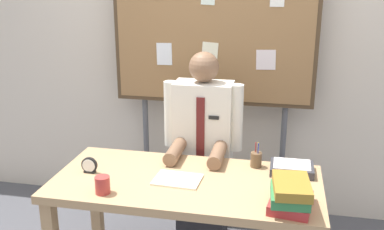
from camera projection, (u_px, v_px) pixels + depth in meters
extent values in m
cube|color=beige|center=(217.00, 47.00, 3.52)|extent=(6.40, 0.08, 2.70)
cube|color=tan|center=(186.00, 184.00, 2.64)|extent=(1.58, 0.75, 0.05)
cube|color=tan|center=(96.00, 202.00, 3.19)|extent=(0.07, 0.07, 0.69)
cube|color=tan|center=(306.00, 224.00, 2.91)|extent=(0.07, 0.07, 0.69)
cube|color=#2D2D33|center=(203.00, 211.00, 3.31)|extent=(0.34, 0.30, 0.44)
cube|color=silver|center=(203.00, 135.00, 3.13)|extent=(0.40, 0.22, 0.76)
sphere|color=brown|center=(204.00, 67.00, 2.99)|extent=(0.20, 0.20, 0.20)
cylinder|color=silver|center=(171.00, 114.00, 3.11)|extent=(0.09, 0.09, 0.46)
cylinder|color=silver|center=(236.00, 118.00, 3.02)|extent=(0.09, 0.09, 0.46)
cylinder|color=brown|center=(175.00, 151.00, 2.93)|extent=(0.09, 0.30, 0.09)
cylinder|color=brown|center=(217.00, 155.00, 2.87)|extent=(0.09, 0.30, 0.09)
cube|color=#591919|center=(200.00, 133.00, 3.01)|extent=(0.06, 0.01, 0.50)
cube|color=black|center=(214.00, 118.00, 2.96)|extent=(0.07, 0.01, 0.02)
cube|color=#4C3823|center=(213.00, 26.00, 3.28)|extent=(1.52, 0.05, 1.17)
cube|color=olive|center=(213.00, 27.00, 3.26)|extent=(1.46, 0.04, 1.11)
cylinder|color=#59595E|center=(147.00, 151.00, 3.73)|extent=(0.04, 0.04, 0.98)
cylinder|color=#59595E|center=(282.00, 162.00, 3.51)|extent=(0.04, 0.04, 0.98)
cube|color=white|center=(164.00, 54.00, 3.38)|extent=(0.12, 0.00, 0.17)
cube|color=#F4EFCC|center=(210.00, 55.00, 3.31)|extent=(0.13, 0.00, 0.20)
cube|color=silver|center=(266.00, 60.00, 3.23)|extent=(0.14, 0.00, 0.15)
cube|color=#B22D2D|center=(291.00, 203.00, 2.31)|extent=(0.24, 0.29, 0.05)
cube|color=#337F47|center=(290.00, 195.00, 2.29)|extent=(0.21, 0.26, 0.05)
cube|color=olive|center=(292.00, 186.00, 2.27)|extent=(0.21, 0.29, 0.05)
cube|color=#F4EFCC|center=(177.00, 180.00, 2.62)|extent=(0.28, 0.22, 0.01)
cylinder|color=black|center=(89.00, 165.00, 2.72)|extent=(0.10, 0.02, 0.10)
cylinder|color=white|center=(89.00, 166.00, 2.71)|extent=(0.08, 0.00, 0.08)
cube|color=black|center=(90.00, 171.00, 2.73)|extent=(0.07, 0.04, 0.01)
cylinder|color=#B23833|center=(103.00, 185.00, 2.46)|extent=(0.08, 0.08, 0.10)
cylinder|color=brown|center=(256.00, 160.00, 2.80)|extent=(0.07, 0.07, 0.09)
cylinder|color=#263399|center=(258.00, 154.00, 2.78)|extent=(0.01, 0.01, 0.15)
cylinder|color=maroon|center=(255.00, 153.00, 2.80)|extent=(0.01, 0.01, 0.15)
cylinder|color=gold|center=(258.00, 153.00, 2.80)|extent=(0.01, 0.01, 0.15)
cube|color=#333338|center=(292.00, 169.00, 2.73)|extent=(0.26, 0.20, 0.05)
cube|color=silver|center=(292.00, 164.00, 2.72)|extent=(0.22, 0.17, 0.01)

